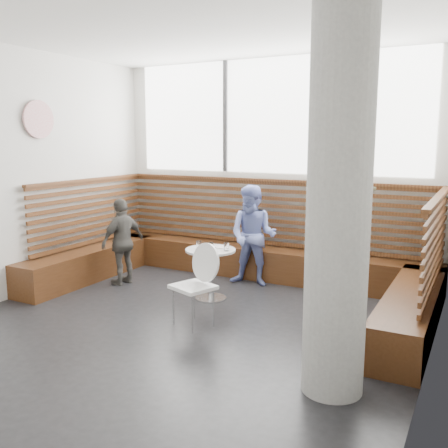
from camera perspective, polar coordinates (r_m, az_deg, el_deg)
The scene contains 15 objects.
room at distance 5.27m, azimuth -5.07°, elevation 4.83°, with size 5.00×5.00×3.20m.
booth at distance 7.00m, azimuth 2.96°, elevation -3.84°, with size 5.00×2.50×1.44m.
concrete_column at distance 3.96m, azimuth 12.99°, elevation 2.98°, with size 0.50×0.50×3.20m, color gray.
wall_art at distance 7.17m, azimuth -20.44°, elevation 11.15°, with size 0.50×0.50×0.03m, color white.
cafe_table at distance 6.40m, azimuth -1.55°, elevation -4.52°, with size 0.64×0.64×0.66m.
cafe_chair at distance 5.55m, azimuth -3.17°, elevation -6.14°, with size 0.44×0.43×0.91m.
adult_man at distance 5.71m, azimuth 13.48°, elevation -2.43°, with size 1.13×0.65×1.75m, color #4B4B32.
child_back at distance 6.98m, azimuth 3.35°, elevation -1.35°, with size 0.69×0.54×1.42m, color #7887D1.
child_left at distance 7.19m, azimuth -11.50°, elevation -1.98°, with size 0.72×0.30×1.23m, color #4C4A45.
plate_near at distance 6.49m, azimuth -2.33°, elevation -2.56°, with size 0.19×0.19×0.01m, color white.
plate_far at distance 6.44m, azimuth -0.22°, elevation -2.65°, with size 0.18×0.18×0.01m, color white.
glass_left at distance 6.37m, azimuth -2.89°, elevation -2.40°, with size 0.07×0.07×0.10m, color white.
glass_mid at distance 6.27m, azimuth -1.48°, elevation -2.58°, with size 0.06×0.06×0.10m, color white.
glass_right at distance 6.25m, azimuth 0.29°, elevation -2.61°, with size 0.06×0.06×0.10m, color white.
menu_card at distance 6.13m, azimuth -1.85°, elevation -3.34°, with size 0.21×0.15×0.00m, color #A5C64C.
Camera 1 is at (2.85, -4.41, 2.05)m, focal length 40.00 mm.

